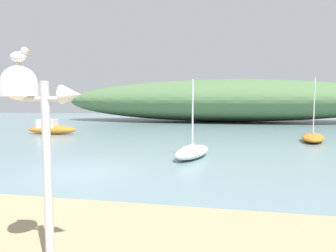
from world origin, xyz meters
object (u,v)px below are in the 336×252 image
sailboat_west_reach (192,152)px  sailboat_off_point (313,137)px  seagull_on_radar (19,55)px  motorboat_mid_channel (51,128)px  mast_structure (29,102)px

sailboat_west_reach → sailboat_off_point: bearing=45.2°
seagull_on_radar → motorboat_mid_channel: seagull_on_radar is taller
mast_structure → seagull_on_radar: (-0.12, -0.00, 0.65)m
seagull_on_radar → sailboat_west_reach: bearing=82.2°
mast_structure → seagull_on_radar: seagull_on_radar is taller
seagull_on_radar → sailboat_west_reach: (1.37, 10.04, -2.97)m
mast_structure → sailboat_west_reach: size_ratio=0.79×
sailboat_west_reach → mast_structure: bearing=-97.1°
sailboat_off_point → motorboat_mid_channel: size_ratio=1.01×
mast_structure → seagull_on_radar: bearing=-179.2°
seagull_on_radar → sailboat_off_point: bearing=63.3°
seagull_on_radar → motorboat_mid_channel: bearing=122.0°
sailboat_west_reach → motorboat_mid_channel: sailboat_west_reach is taller
sailboat_west_reach → seagull_on_radar: bearing=-97.8°
seagull_on_radar → sailboat_off_point: 19.87m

